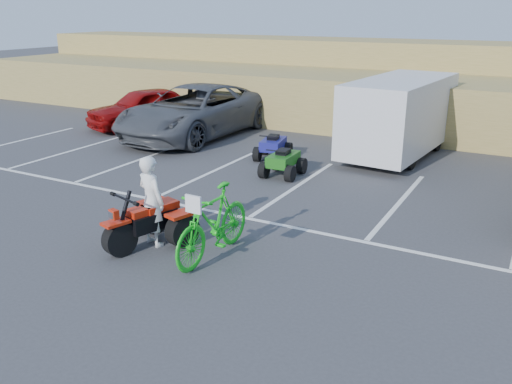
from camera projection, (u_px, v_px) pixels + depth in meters
The scene contains 11 objects.
ground at pixel (185, 260), 10.08m from camera, with size 100.00×100.00×0.00m, color #3B3B3E.
parking_stripes at pixel (313, 202), 13.07m from camera, with size 28.00×5.16×0.01m.
grass_embankment at pixel (402, 85), 22.50m from camera, with size 40.00×8.50×3.10m.
red_trike_atv at pixel (148, 246), 10.68m from camera, with size 1.31×1.75×1.14m, color red, non-canonical shape.
rider at pixel (151, 201), 10.50m from camera, with size 0.66×0.43×1.81m, color white.
green_dirt_bike at pixel (213, 223), 10.00m from camera, with size 0.64×2.28×1.37m, color #14BF19.
grey_pickup at pixel (194, 111), 19.64m from camera, with size 3.04×6.59×1.83m, color #45484D.
red_car at pixel (144, 107), 21.26m from camera, with size 1.81×4.49×1.53m, color maroon.
cargo_trailer at pixel (400, 115), 16.88m from camera, with size 2.52×5.34×2.42m.
quad_atv_blue at pixel (273, 159), 16.90m from camera, with size 0.96×1.29×0.84m, color navy, non-canonical shape.
quad_atv_green at pixel (283, 176), 15.19m from camera, with size 0.97×1.30×0.85m, color #1A5F15, non-canonical shape.
Camera 1 is at (5.54, -7.39, 4.44)m, focal length 38.00 mm.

